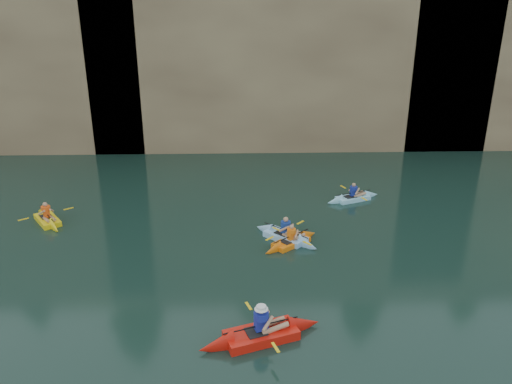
{
  "coord_description": "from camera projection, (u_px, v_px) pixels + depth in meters",
  "views": [
    {
      "loc": [
        -1.13,
        -8.09,
        8.75
      ],
      "look_at": [
        -0.66,
        6.89,
        3.0
      ],
      "focal_mm": 35.0,
      "sensor_mm": 36.0,
      "label": 1
    }
  ],
  "objects": [
    {
      "name": "cliff",
      "position": [
        255.0,
        41.0,
        36.57
      ],
      "size": [
        70.0,
        16.0,
        12.0
      ],
      "primitive_type": "cube",
      "color": "tan",
      "rests_on": "ground"
    },
    {
      "name": "cliff_slab_center",
      "position": [
        292.0,
        56.0,
        29.83
      ],
      "size": [
        24.0,
        2.4,
        11.4
      ],
      "primitive_type": "cube",
      "color": "#97835B",
      "rests_on": "ground"
    },
    {
      "name": "sea_cave_center",
      "position": [
        194.0,
        126.0,
        30.51
      ],
      "size": [
        3.5,
        1.0,
        3.2
      ],
      "primitive_type": "cube",
      "color": "black",
      "rests_on": "ground"
    },
    {
      "name": "sea_cave_east",
      "position": [
        421.0,
        114.0,
        30.69
      ],
      "size": [
        5.0,
        1.0,
        4.5
      ],
      "primitive_type": "cube",
      "color": "black",
      "rests_on": "ground"
    },
    {
      "name": "main_kayaker",
      "position": [
        261.0,
        334.0,
        13.74
      ],
      "size": [
        3.64,
        2.31,
        1.33
      ],
      "rotation": [
        0.0,
        0.0,
        0.34
      ],
      "color": "red",
      "rests_on": "ground"
    },
    {
      "name": "kayaker_orange",
      "position": [
        291.0,
        242.0,
        19.12
      ],
      "size": [
        2.49,
        2.22,
        1.03
      ],
      "rotation": [
        0.0,
        0.0,
        0.69
      ],
      "color": "orange",
      "rests_on": "ground"
    },
    {
      "name": "kayaker_ltblue_near",
      "position": [
        285.0,
        236.0,
        19.52
      ],
      "size": [
        2.69,
        2.59,
        1.19
      ],
      "rotation": [
        0.0,
        0.0,
        -0.76
      ],
      "color": "#98CFFF",
      "rests_on": "ground"
    },
    {
      "name": "kayaker_yellow",
      "position": [
        47.0,
        219.0,
        21.04
      ],
      "size": [
        2.18,
        2.66,
        1.14
      ],
      "rotation": [
        0.0,
        0.0,
        -0.95
      ],
      "color": "yellow",
      "rests_on": "ground"
    },
    {
      "name": "kayaker_ltblue_mid",
      "position": [
        353.0,
        198.0,
        23.39
      ],
      "size": [
        2.84,
        2.0,
        1.06
      ],
      "rotation": [
        0.0,
        0.0,
        0.39
      ],
      "color": "#94DDF7",
      "rests_on": "ground"
    }
  ]
}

